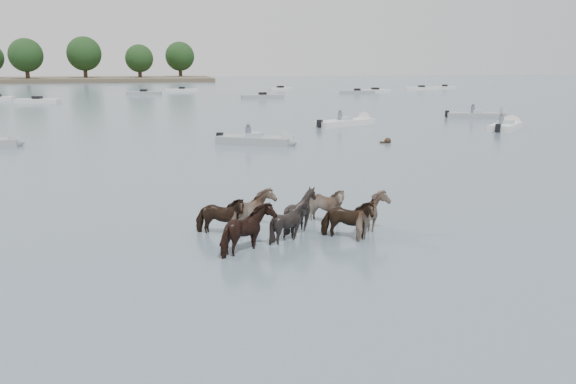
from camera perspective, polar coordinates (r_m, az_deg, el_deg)
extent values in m
plane|color=#4A5B6A|center=(15.99, 3.67, -5.75)|extent=(400.00, 400.00, 0.00)
imported|color=black|center=(17.39, -6.69, -2.59)|extent=(1.76, 1.28, 1.35)
imported|color=gray|center=(17.66, -3.32, -2.16)|extent=(1.64, 1.75, 1.42)
imported|color=black|center=(17.58, 1.22, -2.14)|extent=(1.38, 1.24, 1.47)
imported|color=gray|center=(18.57, 3.47, -1.51)|extent=(1.69, 1.64, 1.37)
imported|color=black|center=(15.68, -3.81, -4.01)|extent=(1.74, 1.84, 1.46)
imported|color=black|center=(16.74, 0.19, -3.11)|extent=(1.41, 1.30, 1.35)
imported|color=black|center=(16.98, 5.80, -2.92)|extent=(1.78, 1.40, 1.37)
imported|color=#88715C|center=(17.39, 8.41, -2.49)|extent=(1.49, 1.65, 1.44)
sphere|color=black|center=(37.60, 9.73, 4.93)|extent=(0.44, 0.44, 0.44)
cube|color=black|center=(37.52, 9.36, 4.78)|extent=(0.50, 0.22, 0.18)
cone|color=gray|center=(39.40, -24.95, 4.40)|extent=(1.10, 1.70, 1.60)
cube|color=gray|center=(36.62, -3.28, 5.02)|extent=(4.89, 3.66, 0.55)
cone|color=gray|center=(35.91, 0.28, 4.89)|extent=(1.56, 1.84, 1.60)
cube|color=#99ADB7|center=(36.57, -3.28, 5.56)|extent=(1.24, 1.37, 0.35)
cube|color=black|center=(37.44, -6.69, 5.35)|extent=(0.48, 0.48, 0.60)
cylinder|color=#595966|center=(36.49, -3.91, 5.85)|extent=(0.36, 0.36, 0.70)
sphere|color=#595966|center=(36.44, -3.92, 6.55)|extent=(0.24, 0.24, 0.24)
cube|color=silver|center=(47.40, 5.57, 6.71)|extent=(5.58, 3.88, 0.55)
cone|color=silver|center=(49.35, 7.83, 6.88)|extent=(1.52, 1.83, 1.60)
cube|color=#99ADB7|center=(47.37, 5.58, 7.13)|extent=(1.22, 1.36, 0.35)
cube|color=black|center=(45.53, 3.12, 6.70)|extent=(0.47, 0.47, 0.60)
cylinder|color=#595966|center=(47.23, 5.12, 7.37)|extent=(0.36, 0.36, 0.70)
sphere|color=#595966|center=(47.19, 5.13, 7.91)|extent=(0.24, 0.24, 0.24)
cube|color=silver|center=(47.31, 20.51, 5.96)|extent=(4.37, 4.34, 0.55)
cone|color=silver|center=(49.52, 21.10, 6.18)|extent=(1.76, 1.77, 1.60)
cube|color=#99ADB7|center=(47.27, 20.54, 6.38)|extent=(1.36, 1.36, 0.35)
cube|color=black|center=(45.08, 19.87, 5.91)|extent=(0.49, 0.49, 0.60)
cylinder|color=#595966|center=(47.04, 20.14, 6.63)|extent=(0.36, 0.36, 0.70)
sphere|color=#595966|center=(47.00, 20.19, 7.18)|extent=(0.24, 0.24, 0.24)
cube|color=gray|center=(56.68, 17.95, 7.12)|extent=(5.51, 3.25, 0.55)
cone|color=gray|center=(57.25, 20.56, 6.98)|extent=(1.38, 1.81, 1.60)
cube|color=#99ADB7|center=(56.65, 17.97, 7.47)|extent=(1.12, 1.32, 0.35)
cube|color=black|center=(56.22, 15.30, 7.40)|extent=(0.45, 0.45, 0.60)
cylinder|color=#595966|center=(56.44, 17.63, 7.68)|extent=(0.36, 0.36, 0.70)
sphere|color=#595966|center=(56.41, 17.66, 8.14)|extent=(0.24, 0.24, 0.24)
cube|color=silver|center=(80.25, -23.31, 8.17)|extent=(5.63, 2.79, 0.60)
cube|color=black|center=(80.23, -23.34, 8.44)|extent=(1.21, 1.21, 0.50)
cube|color=gray|center=(95.26, -13.92, 9.36)|extent=(5.51, 2.68, 0.60)
cube|color=black|center=(95.24, -13.93, 9.59)|extent=(1.20, 1.20, 0.50)
cube|color=silver|center=(103.03, -10.35, 9.74)|extent=(5.48, 1.58, 0.60)
cube|color=black|center=(103.01, -10.35, 9.95)|extent=(1.01, 1.01, 0.50)
cube|color=gray|center=(83.36, -2.51, 9.30)|extent=(6.04, 1.84, 0.60)
cube|color=black|center=(83.34, -2.51, 9.56)|extent=(1.06, 1.06, 0.50)
cube|color=silver|center=(106.04, -0.76, 10.02)|extent=(4.51, 2.60, 0.60)
cube|color=black|center=(106.02, -0.76, 10.22)|extent=(1.23, 1.23, 0.50)
cube|color=gray|center=(95.97, 6.79, 9.66)|extent=(5.86, 2.84, 0.60)
cube|color=black|center=(95.96, 6.79, 9.88)|extent=(1.21, 1.21, 0.50)
cube|color=silver|center=(99.79, 8.53, 9.72)|extent=(5.48, 2.65, 0.60)
cube|color=black|center=(99.77, 8.53, 9.94)|extent=(1.20, 1.20, 0.50)
cube|color=silver|center=(111.05, 12.92, 9.82)|extent=(6.09, 1.94, 0.60)
cube|color=black|center=(111.04, 12.93, 10.02)|extent=(1.07, 1.07, 0.50)
cube|color=silver|center=(115.64, 15.08, 9.81)|extent=(4.35, 3.03, 0.60)
cube|color=black|center=(115.62, 15.09, 10.00)|extent=(1.32, 1.32, 0.50)
cylinder|color=#382619|center=(160.48, -24.13, 10.41)|extent=(1.00, 1.00, 3.69)
sphere|color=black|center=(160.46, -24.29, 12.12)|extent=(8.21, 8.21, 8.21)
cylinder|color=#382619|center=(163.69, -19.20, 10.86)|extent=(1.00, 1.00, 3.94)
sphere|color=black|center=(163.67, -19.34, 12.66)|extent=(8.76, 8.76, 8.76)
cylinder|color=#382619|center=(163.16, -14.28, 11.05)|extent=(1.00, 1.00, 3.29)
sphere|color=black|center=(163.13, -14.36, 12.55)|extent=(7.31, 7.31, 7.31)
cylinder|color=#382619|center=(171.37, -10.48, 11.34)|extent=(1.00, 1.00, 3.64)
sphere|color=black|center=(171.35, -10.54, 12.93)|extent=(8.09, 8.09, 8.09)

